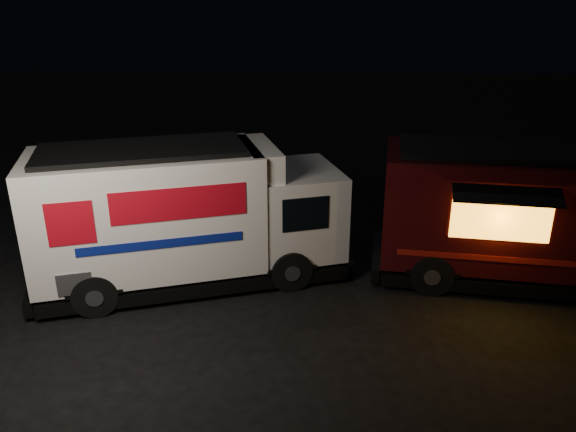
% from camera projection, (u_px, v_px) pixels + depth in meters
% --- Properties ---
extents(ground, '(80.00, 80.00, 0.00)m').
position_uv_depth(ground, '(222.00, 292.00, 13.51)').
color(ground, black).
rests_on(ground, ground).
extents(white_truck, '(8.07, 4.75, 3.46)m').
position_uv_depth(white_truck, '(191.00, 214.00, 13.52)').
color(white_truck, silver).
rests_on(white_truck, ground).
extents(red_truck, '(7.46, 3.59, 3.34)m').
position_uv_depth(red_truck, '(525.00, 217.00, 13.56)').
color(red_truck, '#330A09').
rests_on(red_truck, ground).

